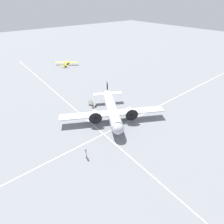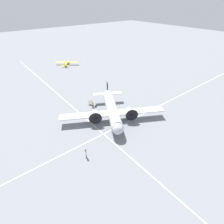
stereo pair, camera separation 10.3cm
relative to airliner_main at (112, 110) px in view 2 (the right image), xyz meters
The scene contains 10 objects.
ground_plane 2.49m from the airliner_main, 60.62° to the left, with size 300.00×300.00×0.00m, color slate.
apron_line_eastwest 4.02m from the airliner_main, 86.39° to the right, with size 120.00×0.16×0.01m.
apron_line_northsouth 5.46m from the airliner_main, behind, with size 0.16×120.00×0.01m.
airliner_main is the anchor object (origin of this frame).
crew_foreground 12.81m from the airliner_main, 149.67° to the right, with size 0.42×0.58×1.88m.
passenger_boarding 7.23m from the airliner_main, 95.41° to the left, with size 0.27×0.57×1.69m.
ramp_agent 7.35m from the airliner_main, 97.01° to the left, with size 0.54×0.29×1.66m.
suitcase_near_door 7.04m from the airliner_main, 91.52° to the left, with size 0.49×0.14×0.58m.
baggage_cart 9.22m from the airliner_main, 92.00° to the left, with size 1.69×1.96×0.56m.
light_aircraft_distant 43.43m from the airliner_main, 77.57° to the left, with size 7.98×7.28×1.87m.
Camera 2 is at (-20.96, -26.46, 23.83)m, focal length 28.00 mm.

